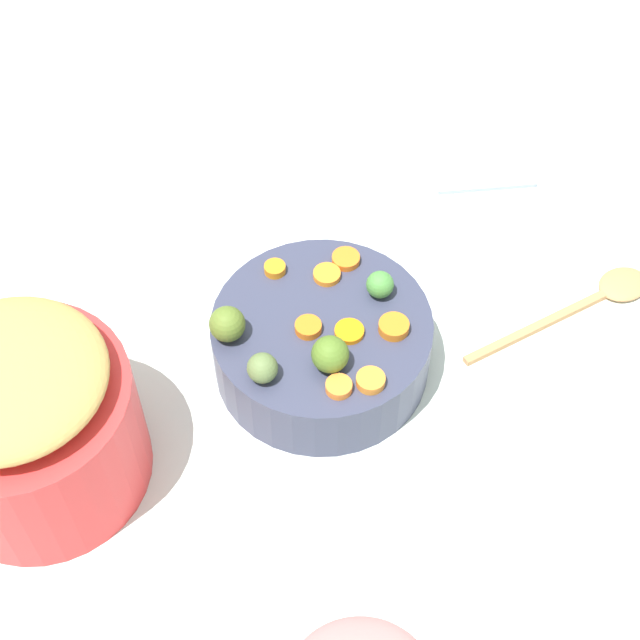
{
  "coord_description": "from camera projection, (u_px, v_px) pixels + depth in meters",
  "views": [
    {
      "loc": [
        -0.57,
        -0.31,
        0.94
      ],
      "look_at": [
        -0.0,
        -0.04,
        0.11
      ],
      "focal_mm": 54.65,
      "sensor_mm": 36.0,
      "label": 1
    }
  ],
  "objects": [
    {
      "name": "carrot_slice_6",
      "position": [
        371.0,
        380.0,
        1.0
      ],
      "size": [
        0.04,
        0.04,
        0.01
      ],
      "primitive_type": "cylinder",
      "rotation": [
        0.0,
        0.0,
        5.36
      ],
      "color": "orange",
      "rests_on": "serving_bowl_carrots"
    },
    {
      "name": "carrot_slice_3",
      "position": [
        351.0,
        328.0,
        1.04
      ],
      "size": [
        0.04,
        0.04,
        0.01
      ],
      "primitive_type": "cylinder",
      "rotation": [
        0.0,
        0.0,
        0.58
      ],
      "color": "orange",
      "rests_on": "serving_bowl_carrots"
    },
    {
      "name": "brussels_sprout_3",
      "position": [
        380.0,
        285.0,
        1.06
      ],
      "size": [
        0.03,
        0.03,
        0.03
      ],
      "primitive_type": "sphere",
      "color": "#45843A",
      "rests_on": "serving_bowl_carrots"
    },
    {
      "name": "metal_pot",
      "position": [
        32.0,
        432.0,
        0.97
      ],
      "size": [
        0.22,
        0.22,
        0.15
      ],
      "primitive_type": "cylinder",
      "color": "red",
      "rests_on": "tabletop"
    },
    {
      "name": "wooden_spoon",
      "position": [
        598.0,
        297.0,
        1.17
      ],
      "size": [
        0.23,
        0.18,
        0.01
      ],
      "color": "#B48050",
      "rests_on": "tabletop"
    },
    {
      "name": "stuffing_mound",
      "position": [
        7.0,
        378.0,
        0.9
      ],
      "size": [
        0.19,
        0.19,
        0.05
      ],
      "primitive_type": "ellipsoid",
      "color": "tan",
      "rests_on": "metal_pot"
    },
    {
      "name": "serving_bowl_carrots",
      "position": [
        320.0,
        347.0,
        1.08
      ],
      "size": [
        0.24,
        0.24,
        0.08
      ],
      "primitive_type": "cylinder",
      "color": "#343850",
      "rests_on": "tabletop"
    },
    {
      "name": "brussels_sprout_1",
      "position": [
        330.0,
        354.0,
        1.0
      ],
      "size": [
        0.04,
        0.04,
        0.04
      ],
      "primitive_type": "sphere",
      "color": "#4E6E24",
      "rests_on": "serving_bowl_carrots"
    },
    {
      "name": "brussels_sprout_2",
      "position": [
        262.0,
        368.0,
        1.0
      ],
      "size": [
        0.03,
        0.03,
        0.03
      ],
      "primitive_type": "sphere",
      "color": "#5A703E",
      "rests_on": "serving_bowl_carrots"
    },
    {
      "name": "carrot_slice_1",
      "position": [
        339.0,
        387.0,
        1.0
      ],
      "size": [
        0.04,
        0.04,
        0.01
      ],
      "primitive_type": "cylinder",
      "rotation": [
        0.0,
        0.0,
        0.4
      ],
      "color": "orange",
      "rests_on": "serving_bowl_carrots"
    },
    {
      "name": "carrot_slice_0",
      "position": [
        275.0,
        269.0,
        1.09
      ],
      "size": [
        0.03,
        0.03,
        0.01
      ],
      "primitive_type": "cylinder",
      "rotation": [
        0.0,
        0.0,
        2.96
      ],
      "color": "orange",
      "rests_on": "serving_bowl_carrots"
    },
    {
      "name": "brussels_sprout_0",
      "position": [
        227.0,
        324.0,
        1.03
      ],
      "size": [
        0.04,
        0.04,
        0.04
      ],
      "primitive_type": "sphere",
      "color": "#566D28",
      "rests_on": "serving_bowl_carrots"
    },
    {
      "name": "casserole_dish",
      "position": [
        612.0,
        549.0,
        0.92
      ],
      "size": [
        0.19,
        0.19,
        0.1
      ],
      "primitive_type": "cylinder",
      "color": "white",
      "rests_on": "tabletop"
    },
    {
      "name": "tabletop",
      "position": [
        294.0,
        358.0,
        1.13
      ],
      "size": [
        2.4,
        2.4,
        0.02
      ],
      "primitive_type": "cube",
      "color": "silver",
      "rests_on": "ground"
    },
    {
      "name": "dish_towel",
      "position": [
        477.0,
        153.0,
        1.32
      ],
      "size": [
        0.19,
        0.19,
        0.01
      ],
      "primitive_type": "cube",
      "rotation": [
        0.0,
        0.0,
        0.56
      ],
      "color": "#9FABC3",
      "rests_on": "tabletop"
    },
    {
      "name": "carrot_slice_5",
      "position": [
        327.0,
        275.0,
        1.09
      ],
      "size": [
        0.04,
        0.04,
        0.01
      ],
      "primitive_type": "cylinder",
      "rotation": [
        0.0,
        0.0,
        5.76
      ],
      "color": "orange",
      "rests_on": "serving_bowl_carrots"
    },
    {
      "name": "carrot_slice_4",
      "position": [
        394.0,
        327.0,
        1.04
      ],
      "size": [
        0.05,
        0.05,
        0.01
      ],
      "primitive_type": "cylinder",
      "rotation": [
        0.0,
        0.0,
        2.53
      ],
      "color": "orange",
      "rests_on": "serving_bowl_carrots"
    },
    {
      "name": "carrot_slice_2",
      "position": [
        346.0,
        259.0,
        1.1
      ],
      "size": [
        0.04,
        0.04,
        0.01
      ],
      "primitive_type": "cylinder",
      "rotation": [
        0.0,
        0.0,
        3.57
      ],
      "color": "orange",
      "rests_on": "serving_bowl_carrots"
    },
    {
      "name": "carrot_slice_7",
      "position": [
        308.0,
        327.0,
        1.04
      ],
      "size": [
        0.04,
        0.04,
        0.01
      ],
      "primitive_type": "cylinder",
      "rotation": [
        0.0,
        0.0,
        4.04
      ],
      "color": "orange",
      "rests_on": "serving_bowl_carrots"
    }
  ]
}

